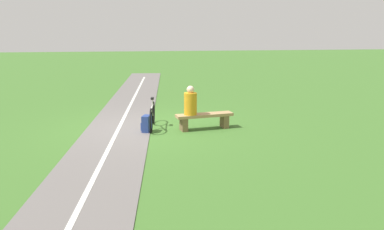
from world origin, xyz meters
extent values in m
plane|color=#3D6B28|center=(0.00, 0.00, 0.00)|extent=(80.00, 80.00, 0.00)
cube|color=#66605E|center=(1.10, 4.00, 0.01)|extent=(4.98, 36.02, 0.02)
cube|color=silver|center=(1.10, 4.00, 0.02)|extent=(2.92, 31.88, 0.00)
cube|color=#A88456|center=(-1.63, 0.39, 0.40)|extent=(1.65, 0.62, 0.08)
cube|color=brown|center=(-2.23, 0.29, 0.18)|extent=(0.21, 0.35, 0.36)
cube|color=brown|center=(-1.04, 0.48, 0.18)|extent=(0.21, 0.35, 0.36)
cylinder|color=orange|center=(-1.23, 0.45, 0.75)|extent=(0.40, 0.40, 0.61)
sphere|color=beige|center=(-1.23, 0.45, 1.14)|extent=(0.20, 0.20, 0.20)
torus|color=black|center=(-0.14, 0.53, 0.33)|extent=(0.12, 0.67, 0.67)
torus|color=black|center=(-0.26, -0.47, 0.33)|extent=(0.12, 0.67, 0.67)
cylinder|color=silver|center=(-0.20, 0.03, 0.61)|extent=(0.13, 0.85, 0.04)
cylinder|color=silver|center=(-0.18, 0.18, 0.47)|extent=(0.11, 0.62, 0.31)
cylinder|color=silver|center=(-0.22, -0.12, 0.71)|extent=(0.03, 0.03, 0.20)
cube|color=black|center=(-0.22, -0.12, 0.82)|extent=(0.10, 0.21, 0.05)
cube|color=navy|center=(-0.02, 0.49, 0.23)|extent=(0.29, 0.36, 0.46)
cube|color=#2A438C|center=(0.09, 0.45, 0.16)|extent=(0.11, 0.22, 0.21)
camera|label=1|loc=(0.26, 10.65, 2.73)|focal=35.85mm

